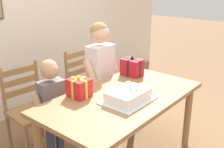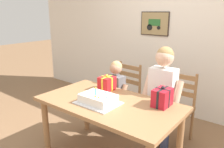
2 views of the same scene
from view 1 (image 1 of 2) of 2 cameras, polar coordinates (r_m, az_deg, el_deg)
The scene contains 9 objects.
back_wall at distance 3.63m, azimuth -20.45°, elevation 11.29°, with size 6.40×0.11×2.60m.
dining_table at distance 2.53m, azimuth 2.13°, elevation -6.48°, with size 1.55×0.85×0.73m.
birthday_cake at distance 2.37m, azimuth 3.35°, elevation -4.57°, with size 0.44×0.34×0.19m.
gift_box_red_large at distance 2.46m, azimuth -6.85°, elevation -2.87°, with size 0.17×0.19×0.20m.
gift_box_beside_cake at distance 2.98m, azimuth 4.17°, elevation 1.41°, with size 0.16×0.22×0.22m.
chair_left at distance 2.93m, azimuth -16.60°, elevation -7.13°, with size 0.45×0.45×0.92m.
chair_right at distance 3.40m, azimuth -5.20°, elevation -2.60°, with size 0.42×0.42×0.92m.
child_older at distance 3.07m, azimuth -2.37°, elevation 1.33°, with size 0.47×0.26×1.29m.
child_younger at distance 2.69m, azimuth -12.32°, elevation -5.47°, with size 0.39×0.23×1.04m.
Camera 1 is at (-1.81, -1.38, 1.74)m, focal length 44.00 mm.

